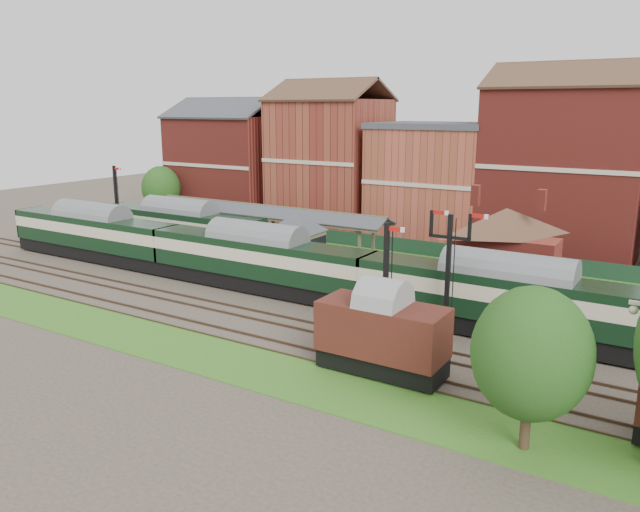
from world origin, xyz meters
The scene contains 18 objects.
ground centered at (0.00, 0.00, 0.00)m, with size 160.00×160.00×0.00m, color #473D33.
grass_back centered at (0.00, 16.00, 0.03)m, with size 90.00×4.50×0.06m, color #2D6619.
grass_front centered at (0.00, -12.00, 0.03)m, with size 90.00×5.00×0.06m, color #2D6619.
fence centered at (0.00, 18.00, 0.75)m, with size 90.00×0.12×1.50m, color #193823.
platform centered at (-5.00, 9.75, 0.50)m, with size 55.00×3.40×1.00m, color #2D2D2D.
signal_box centered at (-3.00, 3.25, 3.19)m, with size 5.40×5.40×6.00m.
brick_hut centered at (5.00, 3.25, 1.20)m, with size 3.20×2.64×2.94m.
station_building centered at (12.00, 9.75, 3.96)m, with size 8.10×8.10×5.90m.
canopy centered at (-11.00, 9.75, 4.58)m, with size 26.00×3.89×4.08m.
semaphore_bracket centered at (12.04, -2.50, 4.63)m, with size 3.60×0.25×8.18m.
semaphore_platform_end centered at (-29.98, 8.00, 4.16)m, with size 1.23×0.25×8.00m.
semaphore_siding centered at (10.02, -7.00, 4.16)m, with size 1.23×0.25×8.00m.
town_backdrop centered at (-0.18, 25.00, 7.00)m, with size 69.00×10.00×16.00m.
dmu_train centered at (-4.54, 0.00, 2.62)m, with size 58.53×3.07×4.50m.
platform_railcar centered at (-19.08, 6.50, 2.60)m, with size 19.39×3.05×4.47m.
goods_van_a centered at (10.84, -9.00, 2.36)m, with size 6.90×2.99×4.18m.
tree_far centered at (19.46, -12.75, 4.35)m, with size 4.94×4.94×7.20m.
tree_back centered at (-33.35, 17.89, 4.24)m, with size 4.80×4.80×7.02m.
Camera 1 is at (24.74, -37.68, 14.27)m, focal length 35.00 mm.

